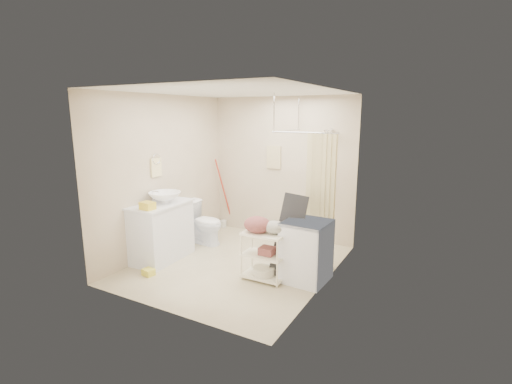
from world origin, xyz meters
TOP-DOWN VIEW (x-y plane):
  - floor at (0.00, 0.00)m, footprint 3.20×3.20m
  - ceiling at (0.00, 0.00)m, footprint 2.80×3.20m
  - wall_back at (0.00, 1.60)m, footprint 2.80×0.04m
  - wall_front at (0.00, -1.60)m, footprint 2.80×0.04m
  - wall_left at (-1.40, 0.00)m, footprint 0.04×3.20m
  - wall_right at (1.40, 0.00)m, footprint 0.04×3.20m
  - vanity at (-1.16, -0.38)m, footprint 0.63×1.07m
  - sink at (-1.13, -0.31)m, footprint 0.56×0.56m
  - counter_basket at (-1.05, -0.75)m, footprint 0.21×0.17m
  - floor_basket at (-0.91, -0.96)m, footprint 0.27×0.22m
  - toilet at (-1.04, 0.56)m, footprint 0.78×0.49m
  - mop at (-1.27, 1.53)m, footprint 0.14×0.14m
  - potted_plant_a at (-0.04, 1.43)m, footprint 0.18×0.15m
  - potted_plant_b at (0.05, 1.41)m, footprint 0.20×0.19m
  - hanging_towel at (-0.15, 1.58)m, footprint 0.28×0.03m
  - towel_ring at (-1.38, -0.20)m, footprint 0.04×0.22m
  - tp_holder at (-1.36, 0.05)m, footprint 0.08×0.12m
  - shower at (0.85, 1.05)m, footprint 1.10×1.10m
  - shampoo_bottle_a at (0.64, 1.52)m, footprint 0.12×0.12m
  - shampoo_bottle_b at (0.72, 1.53)m, footprint 0.08×0.08m
  - washing_machine at (1.14, -0.00)m, footprint 0.61×0.63m
  - laundry_rack at (0.61, -0.27)m, footprint 0.60×0.35m
  - ironing_board at (0.87, -0.01)m, footprint 0.36×0.18m

SIDE VIEW (x-z plane):
  - floor at x=0.00m, z-range 0.00..0.00m
  - floor_basket at x=-0.91m, z-range 0.00..0.13m
  - potted_plant_b at x=0.05m, z-range 0.00..0.29m
  - potted_plant_a at x=-0.04m, z-range 0.00..0.29m
  - toilet at x=-1.04m, z-range 0.00..0.76m
  - laundry_rack at x=0.61m, z-range 0.00..0.82m
  - washing_machine at x=1.14m, z-range 0.00..0.86m
  - vanity at x=-1.16m, z-range 0.00..0.92m
  - ironing_board at x=0.87m, z-range 0.00..1.23m
  - mop at x=-1.27m, z-range 0.00..1.40m
  - tp_holder at x=-1.36m, z-range 0.65..0.79m
  - counter_basket at x=-1.05m, z-range 0.92..1.03m
  - sink at x=-1.13m, z-range 0.92..1.09m
  - shower at x=0.85m, z-range 0.00..2.10m
  - wall_back at x=0.00m, z-range 0.00..2.60m
  - wall_front at x=0.00m, z-range 0.00..2.60m
  - wall_left at x=-1.40m, z-range 0.00..2.60m
  - wall_right at x=1.40m, z-range 0.00..2.60m
  - shampoo_bottle_b at x=0.72m, z-range 1.32..1.50m
  - shampoo_bottle_a at x=0.64m, z-range 1.32..1.58m
  - towel_ring at x=-1.38m, z-range 1.30..1.64m
  - hanging_towel at x=-0.15m, z-range 1.29..1.71m
  - ceiling at x=0.00m, z-range 2.58..2.62m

